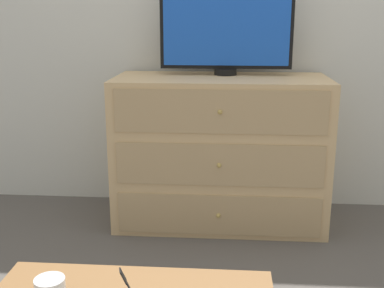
# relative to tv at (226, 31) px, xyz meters

# --- Properties ---
(ground_plane) EXTENTS (12.00, 12.00, 0.00)m
(ground_plane) POSITION_rel_tv_xyz_m (0.09, 0.19, -1.08)
(ground_plane) COLOR #56514C
(dresser) EXTENTS (1.16, 0.54, 0.83)m
(dresser) POSITION_rel_tv_xyz_m (-0.02, -0.11, -0.66)
(dresser) COLOR tan
(dresser) RESTS_ON ground_plane
(tv) EXTENTS (0.73, 0.12, 0.46)m
(tv) POSITION_rel_tv_xyz_m (0.00, 0.00, 0.00)
(tv) COLOR black
(tv) RESTS_ON dresser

